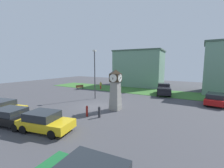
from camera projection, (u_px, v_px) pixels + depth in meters
ground_plane at (96, 107)px, 18.31m from camera, size 71.79×71.79×0.00m
clock_tower at (116, 90)px, 16.77m from camera, size 1.41×1.42×4.56m
bollard_near_tower at (87, 111)px, 14.80m from camera, size 0.22×0.22×1.08m
bollard_mid_row at (99, 112)px, 14.48m from camera, size 0.24×0.24×1.10m
car_navy_sedan at (2, 108)px, 14.90m from camera, size 4.67×2.85×1.58m
car_near_tower at (12, 117)px, 12.63m from camera, size 4.46×2.73×1.43m
car_by_building at (45, 121)px, 11.52m from camera, size 4.45×2.76×1.50m
car_silver_hatch at (215, 99)px, 19.06m from camera, size 2.68×4.77×1.50m
pickup_truck at (164, 89)px, 25.42m from camera, size 3.19×5.62×1.85m
bench at (80, 87)px, 30.99m from camera, size 1.16×1.67×0.90m
pedestrian_near_bench at (101, 85)px, 31.34m from camera, size 0.25×0.41×1.56m
street_lamp_near_road at (95, 71)px, 22.15m from camera, size 0.50×0.24×7.24m
warehouse_blue_far at (139, 68)px, 36.60m from camera, size 11.53×8.85×8.47m
grass_verge_far at (143, 91)px, 28.85m from camera, size 43.07×6.96×0.04m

